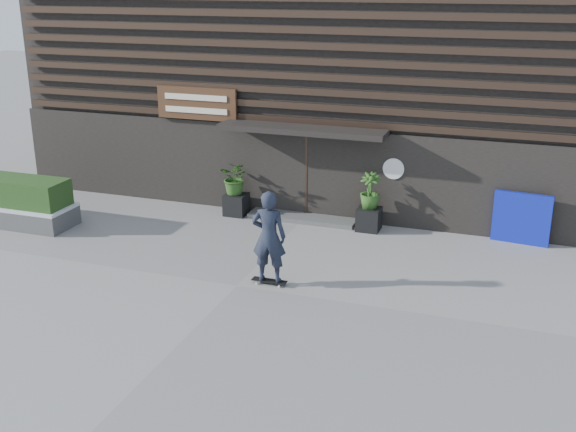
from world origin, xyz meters
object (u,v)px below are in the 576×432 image
at_px(planter_pot_right, 369,219).
at_px(blue_tarp, 522,218).
at_px(raised_bed, 13,214).
at_px(skateboarder, 269,237).
at_px(planter_pot_left, 236,204).

xyz_separation_m(planter_pot_right, blue_tarp, (3.80, 0.30, 0.36)).
bearing_deg(blue_tarp, planter_pot_right, -168.93).
bearing_deg(raised_bed, skateboarder, -10.30).
height_order(planter_pot_right, blue_tarp, blue_tarp).
height_order(planter_pot_right, raised_bed, planter_pot_right).
xyz_separation_m(planter_pot_left, blue_tarp, (7.60, 0.30, 0.36)).
bearing_deg(skateboarder, blue_tarp, 40.93).
distance_m(planter_pot_left, skateboarder, 4.88).
distance_m(planter_pot_left, blue_tarp, 7.61).
xyz_separation_m(raised_bed, skateboarder, (8.01, -1.45, 0.86)).
distance_m(planter_pot_left, planter_pot_right, 3.80).
distance_m(raised_bed, blue_tarp, 13.40).
xyz_separation_m(planter_pot_right, skateboarder, (-1.26, -4.09, 0.81)).
bearing_deg(skateboarder, planter_pot_left, 121.84).
relative_size(planter_pot_right, blue_tarp, 0.43).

